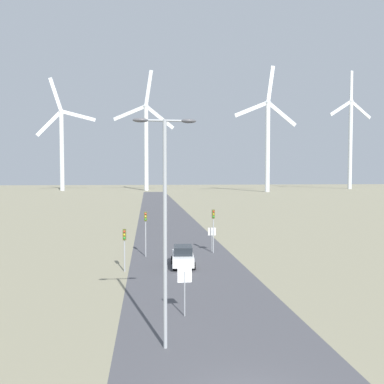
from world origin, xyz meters
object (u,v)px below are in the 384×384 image
at_px(wind_turbine_left, 62,142).
at_px(traffic_light_post_near_right, 213,221).
at_px(wind_turbine_right, 268,137).
at_px(wind_turbine_far_right, 350,136).
at_px(streetlamp, 165,207).
at_px(traffic_light_post_mid_left, 146,224).
at_px(stop_sign_near, 185,283).
at_px(stop_sign_far, 212,235).
at_px(wind_turbine_center, 146,138).
at_px(traffic_light_post_near_left, 124,241).
at_px(car_approaching, 183,256).

bearing_deg(wind_turbine_left, traffic_light_post_near_right, -72.84).
relative_size(wind_turbine_right, wind_turbine_far_right, 0.88).
height_order(streetlamp, traffic_light_post_mid_left, streetlamp).
relative_size(stop_sign_near, stop_sign_far, 1.09).
height_order(stop_sign_near, stop_sign_far, stop_sign_near).
bearing_deg(wind_turbine_right, wind_turbine_center, 157.52).
distance_m(stop_sign_near, wind_turbine_left, 187.13).
height_order(stop_sign_far, traffic_light_post_near_left, traffic_light_post_near_left).
distance_m(traffic_light_post_near_left, wind_turbine_far_right, 213.82).
distance_m(stop_sign_near, stop_sign_far, 18.12).
relative_size(traffic_light_post_near_left, wind_turbine_center, 0.06).
distance_m(traffic_light_post_near_left, car_approaching, 5.34).
height_order(streetlamp, traffic_light_post_near_right, streetlamp).
bearing_deg(stop_sign_far, traffic_light_post_near_right, -87.99).
relative_size(traffic_light_post_near_right, wind_turbine_center, 0.07).
bearing_deg(wind_turbine_center, wind_turbine_far_right, 4.35).
xyz_separation_m(traffic_light_post_near_right, car_approaching, (-3.65, -5.33, -2.34)).
distance_m(wind_turbine_center, wind_turbine_right, 62.20).
xyz_separation_m(stop_sign_far, traffic_light_post_mid_left, (-6.85, -1.63, 1.46)).
bearing_deg(stop_sign_far, wind_turbine_left, 107.23).
xyz_separation_m(streetlamp, wind_turbine_far_right, (116.94, 189.05, 24.06)).
relative_size(stop_sign_near, wind_turbine_left, 0.05).
bearing_deg(traffic_light_post_near_right, traffic_light_post_near_left, -142.89).
bearing_deg(wind_turbine_center, traffic_light_post_near_left, -90.54).
height_order(streetlamp, wind_turbine_far_right, wind_turbine_far_right).
xyz_separation_m(stop_sign_far, wind_turbine_right, (50.48, 135.03, 24.44)).
height_order(traffic_light_post_near_right, car_approaching, traffic_light_post_near_right).
xyz_separation_m(car_approaching, wind_turbine_far_right, (114.68, 173.84, 29.66)).
relative_size(stop_sign_near, traffic_light_post_near_right, 0.61).
bearing_deg(wind_turbine_far_right, traffic_light_post_mid_left, -124.83).
relative_size(car_approaching, wind_turbine_right, 0.07).
bearing_deg(traffic_light_post_mid_left, stop_sign_near, -82.00).
bearing_deg(traffic_light_post_near_left, wind_turbine_right, 67.46).
bearing_deg(stop_sign_near, streetlamp, -108.76).
height_order(traffic_light_post_mid_left, wind_turbine_far_right, wind_turbine_far_right).
bearing_deg(car_approaching, traffic_light_post_near_right, 55.62).
relative_size(stop_sign_near, wind_turbine_center, 0.04).
height_order(streetlamp, traffic_light_post_near_left, streetlamp).
distance_m(wind_turbine_left, wind_turbine_far_right, 161.58).
height_order(traffic_light_post_mid_left, wind_turbine_center, wind_turbine_center).
bearing_deg(wind_turbine_right, traffic_light_post_near_right, -110.39).
bearing_deg(wind_turbine_center, streetlamp, -89.65).
xyz_separation_m(streetlamp, car_approaching, (2.26, 15.21, -5.60)).
distance_m(traffic_light_post_near_left, wind_turbine_center, 167.84).
bearing_deg(wind_turbine_right, car_approaching, -110.98).
distance_m(traffic_light_post_near_left, wind_turbine_left, 176.18).
bearing_deg(wind_turbine_left, wind_turbine_right, -15.19).
bearing_deg(streetlamp, wind_turbine_far_right, 58.26).
relative_size(streetlamp, traffic_light_post_near_left, 2.97).
xyz_separation_m(traffic_light_post_near_left, wind_turbine_far_right, (119.61, 175.01, 27.98)).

